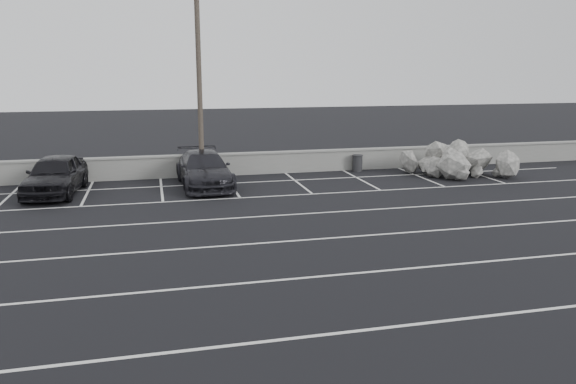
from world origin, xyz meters
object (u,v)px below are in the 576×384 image
object	(u,v)px
car_left	(55,175)
riprap_pile	(458,166)
trash_bin	(357,163)
car_right	(204,169)
utility_pole	(199,83)

from	to	relation	value
car_left	riprap_pile	bearing A→B (deg)	5.20
car_left	trash_bin	world-z (taller)	car_left
car_right	trash_bin	size ratio (longest dim) A/B	6.27
trash_bin	riprap_pile	xyz separation A→B (m)	(4.25, -2.25, 0.07)
trash_bin	car_left	bearing A→B (deg)	-171.66
trash_bin	riprap_pile	size ratio (longest dim) A/B	0.16
car_left	car_right	distance (m)	6.03
car_left	trash_bin	distance (m)	13.96
utility_pole	trash_bin	bearing A→B (deg)	2.27
car_right	trash_bin	xyz separation A→B (m)	(7.78, 1.91, -0.33)
utility_pole	riprap_pile	xyz separation A→B (m)	(11.97, -1.94, -3.91)
trash_bin	riprap_pile	world-z (taller)	riprap_pile
trash_bin	riprap_pile	distance (m)	4.81
car_left	trash_bin	size ratio (longest dim) A/B	5.73
car_left	car_right	xyz separation A→B (m)	(6.03, 0.11, -0.05)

